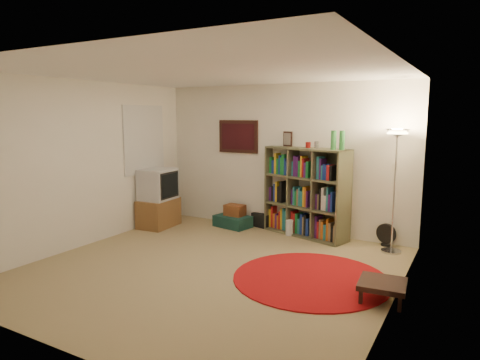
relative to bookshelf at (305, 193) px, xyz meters
The scene contains 11 objects.
room 2.19m from the bookshelf, 104.77° to the right, with size 4.54×4.54×2.54m.
bookshelf is the anchor object (origin of this frame).
floor_lamp 1.65m from the bookshelf, ahead, with size 0.36×0.36×1.79m.
floor_fan 1.41m from the bookshelf, ahead, with size 0.31×0.20×0.35m.
tv_stand 2.60m from the bookshelf, 162.99° to the right, with size 0.55×0.75×1.04m.
suitcase 1.45m from the bookshelf, behind, with size 0.69×0.51×0.20m.
wicker_basket 1.35m from the bookshelf, behind, with size 0.36×0.27×0.19m.
duffel_bag 1.03m from the bookshelf, 168.39° to the left, with size 0.41×0.37×0.25m.
paper_towel 0.63m from the bookshelf, 144.70° to the right, with size 0.14×0.14×0.26m.
red_rug 2.07m from the bookshelf, 66.80° to the right, with size 1.90×1.90×0.02m.
side_table 2.65m from the bookshelf, 50.64° to the right, with size 0.52×0.52×0.22m.
Camera 1 is at (2.94, -4.45, 1.99)m, focal length 32.00 mm.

